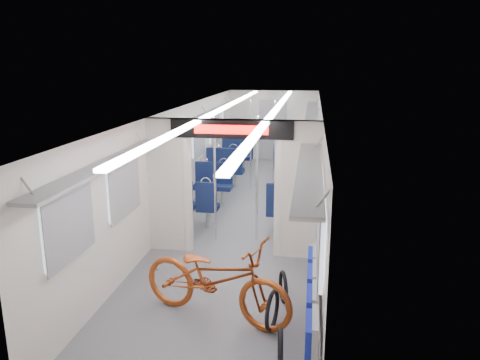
{
  "coord_description": "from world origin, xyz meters",
  "views": [
    {
      "loc": [
        1.28,
        -9.46,
        3.2
      ],
      "look_at": [
        0.09,
        -1.8,
        1.24
      ],
      "focal_mm": 35.0,
      "sensor_mm": 36.0,
      "label": 1
    }
  ],
  "objects": [
    {
      "name": "bicycle",
      "position": [
        0.15,
        -4.16,
        0.55
      ],
      "size": [
        2.21,
        1.33,
        1.1
      ],
      "primitive_type": "imported",
      "rotation": [
        0.0,
        0.0,
        1.26
      ],
      "color": "#9E4217",
      "rests_on": "ground"
    },
    {
      "name": "seat_bay_near_left",
      "position": [
        -0.93,
        -0.04,
        0.52
      ],
      "size": [
        0.88,
        1.93,
        1.06
      ],
      "color": "#0C1537",
      "rests_on": "ground"
    },
    {
      "name": "stanchion_far_left",
      "position": [
        -0.23,
        2.06,
        1.15
      ],
      "size": [
        0.04,
        0.04,
        2.3
      ],
      "primitive_type": "cylinder",
      "color": "silver",
      "rests_on": "ground"
    },
    {
      "name": "seat_bay_far_right",
      "position": [
        0.93,
        3.11,
        0.52
      ],
      "size": [
        0.88,
        1.92,
        1.05
      ],
      "color": "#0C1537",
      "rests_on": "ground"
    },
    {
      "name": "stanchion_near_left",
      "position": [
        -0.4,
        -1.52,
        1.15
      ],
      "size": [
        0.04,
        0.04,
        2.3
      ],
      "primitive_type": "cylinder",
      "color": "silver",
      "rests_on": "ground"
    },
    {
      "name": "flip_bench",
      "position": [
        1.35,
        -4.58,
        0.58
      ],
      "size": [
        0.12,
        2.13,
        0.54
      ],
      "color": "gray",
      "rests_on": "carriage"
    },
    {
      "name": "stanchion_far_right",
      "position": [
        0.36,
        1.99,
        1.15
      ],
      "size": [
        0.04,
        0.04,
        2.3
      ],
      "primitive_type": "cylinder",
      "color": "silver",
      "rests_on": "ground"
    },
    {
      "name": "seat_bay_far_left",
      "position": [
        -0.93,
        3.32,
        0.57
      ],
      "size": [
        0.95,
        2.27,
        1.16
      ],
      "color": "#0C1537",
      "rests_on": "ground"
    },
    {
      "name": "seat_bay_near_right",
      "position": [
        0.93,
        -0.02,
        0.55
      ],
      "size": [
        0.92,
        2.1,
        1.11
      ],
      "color": "#0C1537",
      "rests_on": "ground"
    },
    {
      "name": "bike_hoop_a",
      "position": [
        1.04,
        -5.19,
        0.24
      ],
      "size": [
        0.1,
        0.53,
        0.53
      ],
      "primitive_type": "torus",
      "rotation": [
        1.57,
        0.0,
        1.66
      ],
      "color": "black",
      "rests_on": "ground"
    },
    {
      "name": "stanchion_near_right",
      "position": [
        0.34,
        -1.37,
        1.15
      ],
      "size": [
        0.05,
        0.05,
        2.3
      ],
      "primitive_type": "cylinder",
      "color": "silver",
      "rests_on": "ground"
    },
    {
      "name": "bike_hoop_b",
      "position": [
        0.88,
        -4.32,
        0.23
      ],
      "size": [
        0.15,
        0.51,
        0.51
      ],
      "primitive_type": "torus",
      "rotation": [
        1.57,
        0.0,
        1.37
      ],
      "color": "black",
      "rests_on": "ground"
    },
    {
      "name": "carriage",
      "position": [
        0.0,
        -0.27,
        1.5
      ],
      "size": [
        12.0,
        12.02,
        2.31
      ],
      "color": "#515456",
      "rests_on": "ground"
    },
    {
      "name": "bike_hoop_c",
      "position": [
        0.97,
        -3.63,
        0.2
      ],
      "size": [
        0.16,
        0.45,
        0.45
      ],
      "primitive_type": "torus",
      "rotation": [
        1.57,
        0.0,
        1.82
      ],
      "color": "black",
      "rests_on": "ground"
    }
  ]
}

